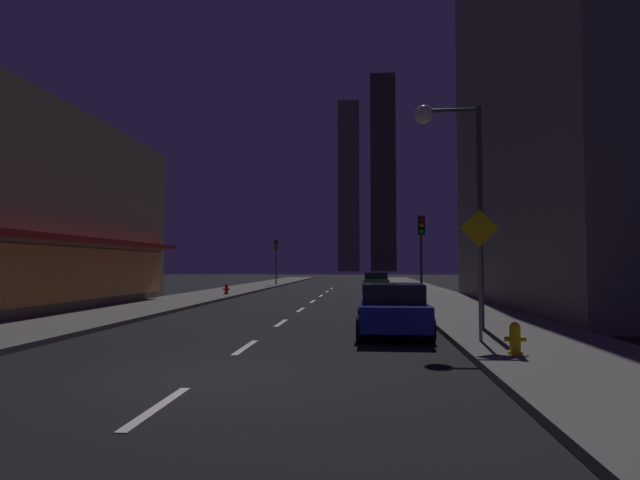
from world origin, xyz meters
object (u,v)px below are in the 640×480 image
object	(u,v)px
fire_hydrant_far_left	(226,289)
pedestrian_crossing_sign	(480,263)
street_lamp_right	(451,160)
traffic_light_near_right	(421,239)
traffic_light_far_left	(276,252)
car_parked_near	(392,309)
fire_hydrant_yellow_near	(515,339)
car_parked_far	(376,282)

from	to	relation	value
fire_hydrant_far_left	pedestrian_crossing_sign	bearing A→B (deg)	-59.12
fire_hydrant_far_left	street_lamp_right	distance (m)	20.57
traffic_light_near_right	traffic_light_far_left	distance (m)	25.38
car_parked_near	traffic_light_far_left	bearing A→B (deg)	105.42
traffic_light_far_left	street_lamp_right	world-z (taller)	street_lamp_right
fire_hydrant_far_left	fire_hydrant_yellow_near	bearing A→B (deg)	-60.67
fire_hydrant_yellow_near	fire_hydrant_far_left	distance (m)	24.09
pedestrian_crossing_sign	car_parked_near	bearing A→B (deg)	135.73
fire_hydrant_far_left	traffic_light_far_left	size ratio (longest dim) A/B	0.16
pedestrian_crossing_sign	fire_hydrant_yellow_near	bearing A→B (deg)	-80.40
car_parked_near	street_lamp_right	size ratio (longest dim) A/B	0.64
fire_hydrant_far_left	traffic_light_near_right	world-z (taller)	traffic_light_near_right
traffic_light_near_right	car_parked_near	bearing A→B (deg)	-100.63
pedestrian_crossing_sign	car_parked_far	bearing A→B (deg)	94.49
traffic_light_far_left	pedestrian_crossing_sign	bearing A→B (deg)	-72.38
traffic_light_far_left	traffic_light_near_right	bearing A→B (deg)	-64.31
car_parked_near	traffic_light_near_right	size ratio (longest dim) A/B	1.01
fire_hydrant_far_left	pedestrian_crossing_sign	world-z (taller)	pedestrian_crossing_sign
car_parked_near	traffic_light_far_left	size ratio (longest dim) A/B	1.01
traffic_light_near_right	fire_hydrant_yellow_near	bearing A→B (deg)	-88.34
traffic_light_far_left	car_parked_far	bearing A→B (deg)	-46.11
car_parked_near	fire_hydrant_yellow_near	world-z (taller)	car_parked_near
car_parked_far	traffic_light_far_left	size ratio (longest dim) A/B	1.01
car_parked_far	street_lamp_right	distance (m)	23.30
car_parked_near	pedestrian_crossing_sign	bearing A→B (deg)	-44.27
car_parked_near	fire_hydrant_yellow_near	xyz separation A→B (m)	(2.30, -3.72, -0.29)
traffic_light_near_right	pedestrian_crossing_sign	xyz separation A→B (m)	(0.10, -12.07, -1.18)
car_parked_far	traffic_light_near_right	xyz separation A→B (m)	(1.90, -13.41, 2.45)
fire_hydrant_far_left	traffic_light_far_left	xyz separation A→B (m)	(0.40, 15.71, 2.74)
car_parked_far	traffic_light_far_left	xyz separation A→B (m)	(-9.10, 9.46, 2.45)
fire_hydrant_far_left	traffic_light_near_right	size ratio (longest dim) A/B	0.16
fire_hydrant_far_left	street_lamp_right	size ratio (longest dim) A/B	0.10
car_parked_near	fire_hydrant_yellow_near	distance (m)	4.39
car_parked_far	fire_hydrant_far_left	size ratio (longest dim) A/B	6.48
street_lamp_right	fire_hydrant_yellow_near	bearing A→B (deg)	-83.30
fire_hydrant_yellow_near	pedestrian_crossing_sign	distance (m)	2.38
traffic_light_near_right	fire_hydrant_far_left	bearing A→B (deg)	147.87
car_parked_near	pedestrian_crossing_sign	world-z (taller)	pedestrian_crossing_sign
car_parked_far	pedestrian_crossing_sign	world-z (taller)	pedestrian_crossing_sign
traffic_light_far_left	street_lamp_right	bearing A→B (deg)	-71.38
street_lamp_right	pedestrian_crossing_sign	xyz separation A→B (m)	(0.22, -2.65, -3.05)
traffic_light_near_right	traffic_light_far_left	world-z (taller)	same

